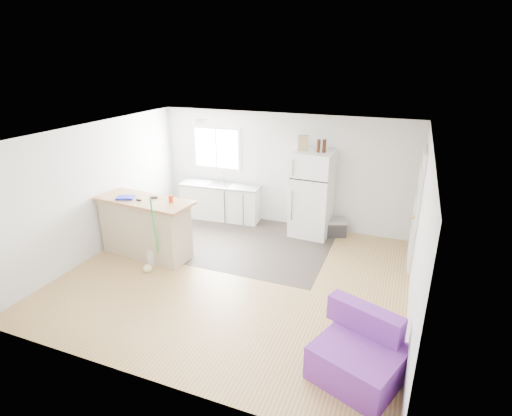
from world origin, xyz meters
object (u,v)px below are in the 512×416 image
(cleaner_jug, at_px, (153,257))
(cardboard_box, at_px, (303,143))
(refrigerator, at_px, (312,194))
(blue_tray, at_px, (126,197))
(purple_seat, at_px, (359,355))
(red_cup, at_px, (171,199))
(cooler, at_px, (335,227))
(bottle_left, at_px, (319,146))
(mop, at_px, (149,260))
(peninsula, at_px, (146,227))
(bottle_right, at_px, (324,146))
(kitchen_cabinets, at_px, (221,201))

(cleaner_jug, xyz_separation_m, cardboard_box, (2.06, 2.28, 1.76))
(refrigerator, distance_m, blue_tray, 3.58)
(purple_seat, xyz_separation_m, red_cup, (-3.52, 1.68, 0.89))
(cooler, bearing_deg, bottle_left, -179.92)
(refrigerator, distance_m, cleaner_jug, 3.32)
(refrigerator, xyz_separation_m, mop, (-2.18, -2.54, -0.65))
(mop, height_order, blue_tray, mop)
(cardboard_box, bearing_deg, peninsula, -139.58)
(peninsula, height_order, bottle_right, bottle_right)
(kitchen_cabinets, relative_size, mop, 1.33)
(cooler, distance_m, red_cup, 3.40)
(cooler, xyz_separation_m, purple_seat, (1.00, -3.75, 0.10))
(cooler, bearing_deg, purple_seat, -96.53)
(red_cup, relative_size, bottle_right, 0.48)
(peninsula, bearing_deg, red_cup, 10.74)
(cooler, relative_size, mop, 0.39)
(peninsula, distance_m, red_cup, 0.82)
(kitchen_cabinets, distance_m, red_cup, 2.19)
(blue_tray, distance_m, bottle_left, 3.69)
(cooler, relative_size, cleaner_jug, 1.63)
(peninsula, bearing_deg, mop, -46.91)
(refrigerator, height_order, blue_tray, refrigerator)
(bottle_right, bearing_deg, refrigerator, 173.09)
(purple_seat, distance_m, blue_tray, 4.72)
(cooler, distance_m, bottle_right, 1.73)
(refrigerator, relative_size, blue_tray, 5.83)
(cardboard_box, bearing_deg, kitchen_cabinets, 176.66)
(mop, bearing_deg, cardboard_box, 23.44)
(refrigerator, distance_m, cardboard_box, 1.05)
(peninsula, relative_size, cooler, 3.39)
(blue_tray, relative_size, cardboard_box, 1.00)
(peninsula, xyz_separation_m, mop, (0.41, -0.52, -0.33))
(refrigerator, xyz_separation_m, purple_seat, (1.49, -3.65, -0.60))
(bottle_left, bearing_deg, red_cup, -138.07)
(peninsula, bearing_deg, purple_seat, -16.98)
(peninsula, distance_m, bottle_left, 3.57)
(cardboard_box, bearing_deg, cleaner_jug, -132.12)
(blue_tray, bearing_deg, kitchen_cabinets, 70.33)
(cooler, xyz_separation_m, bottle_right, (-0.29, -0.12, 1.70))
(cleaner_jug, distance_m, bottle_left, 3.70)
(mop, distance_m, blue_tray, 1.22)
(kitchen_cabinets, bearing_deg, mop, -96.21)
(cooler, xyz_separation_m, red_cup, (-2.52, -2.06, 0.98))
(kitchen_cabinets, relative_size, purple_seat, 1.60)
(cleaner_jug, xyz_separation_m, bottle_left, (2.38, 2.24, 1.73))
(cleaner_jug, bearing_deg, bottle_right, 36.37)
(mop, relative_size, bottle_right, 5.60)
(bottle_left, bearing_deg, kitchen_cabinets, 175.98)
(cleaner_jug, bearing_deg, cooler, 34.70)
(red_cup, distance_m, cardboard_box, 2.76)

